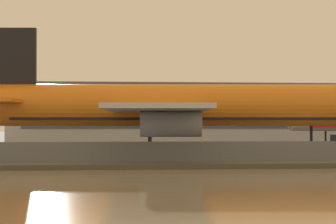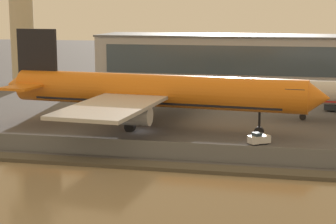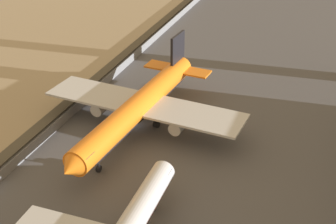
# 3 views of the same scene
# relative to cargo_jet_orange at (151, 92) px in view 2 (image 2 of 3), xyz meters

# --- Properties ---
(ground_plane) EXTENTS (500.00, 500.00, 0.00)m
(ground_plane) POSITION_rel_cargo_jet_orange_xyz_m (-1.50, -2.24, -6.36)
(ground_plane) COLOR #4C4C51
(shoreline_seawall) EXTENTS (320.00, 3.00, 0.50)m
(shoreline_seawall) POSITION_rel_cargo_jet_orange_xyz_m (-1.50, -22.74, -6.11)
(shoreline_seawall) COLOR #474238
(shoreline_seawall) RESTS_ON ground
(perimeter_fence) EXTENTS (280.00, 0.10, 2.40)m
(perimeter_fence) POSITION_rel_cargo_jet_orange_xyz_m (-1.50, -18.24, -5.16)
(perimeter_fence) COLOR slate
(perimeter_fence) RESTS_ON ground
(cargo_jet_orange) EXTENTS (56.39, 48.47, 16.65)m
(cargo_jet_orange) POSITION_rel_cargo_jet_orange_xyz_m (0.00, 0.00, 0.00)
(cargo_jet_orange) COLOR orange
(cargo_jet_orange) RESTS_ON ground
(baggage_tug) EXTENTS (3.53, 3.18, 1.80)m
(baggage_tug) POSITION_rel_cargo_jet_orange_xyz_m (18.41, -7.06, -5.55)
(baggage_tug) COLOR white
(baggage_tug) RESTS_ON ground
(terminal_building) EXTENTS (84.57, 20.05, 13.00)m
(terminal_building) POSITION_rel_cargo_jet_orange_xyz_m (12.97, 63.99, 0.15)
(terminal_building) COLOR #B2B2B7
(terminal_building) RESTS_ON ground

